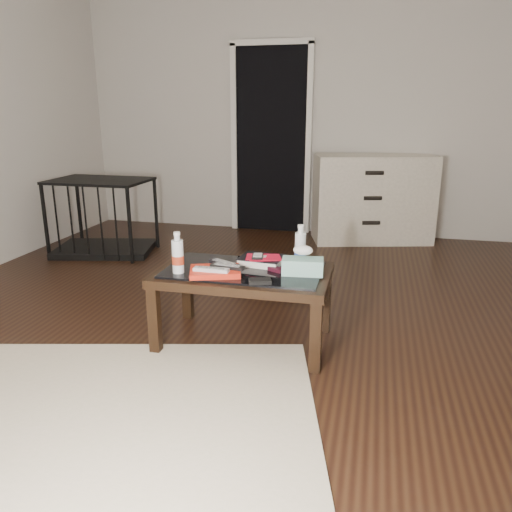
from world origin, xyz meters
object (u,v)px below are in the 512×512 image
Objects in this scene: coffee_table at (244,279)px; pet_crate at (104,229)px; water_bottle_left at (178,252)px; textbook at (262,260)px; tissue_box at (303,266)px; water_bottle_right at (300,244)px; dresser at (373,199)px.

pet_crate is at bearing 139.34° from coffee_table.
water_bottle_left is (-0.35, -0.15, 0.18)m from coffee_table.
water_bottle_left is (-0.43, -0.26, 0.10)m from textbook.
tissue_box is (0.35, -0.01, 0.11)m from coffee_table.
tissue_box is at bearing -1.96° from coffee_table.
coffee_table is 0.36m from tissue_box.
pet_crate reaches higher than textbook.
water_bottle_left is 0.73m from water_bottle_right.
coffee_table is at bearing -118.44° from textbook.
dresser is 2.48m from water_bottle_right.
water_bottle_left is 1.00× the size of water_bottle_right.
pet_crate reaches higher than coffee_table.
water_bottle_right reaches higher than tissue_box.
water_bottle_right is (-0.40, -2.44, 0.13)m from dresser.
water_bottle_right is at bearing 31.30° from coffee_table.
coffee_table is 0.42m from water_bottle_left.
dresser reaches higher than textbook.
dresser is at bearing 82.68° from textbook.
water_bottle_left and water_bottle_right have the same top height.
pet_crate is 4.39× the size of tissue_box.
pet_crate is at bearing 146.94° from water_bottle_right.
coffee_table is 0.78× the size of dresser.
water_bottle_right is at bearing 27.23° from water_bottle_left.
tissue_box is (0.04, -0.20, -0.07)m from water_bottle_right.
tissue_box is (0.27, -0.13, 0.02)m from textbook.
water_bottle_left reaches higher than tissue_box.
textbook is 0.51m from water_bottle_left.
tissue_box is at bearing -48.56° from pet_crate.
water_bottle_left is at bearing -141.65° from textbook.
water_bottle_right is (0.65, 0.33, 0.00)m from water_bottle_left.
water_bottle_right is 0.21m from tissue_box.
water_bottle_right reaches higher than textbook.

